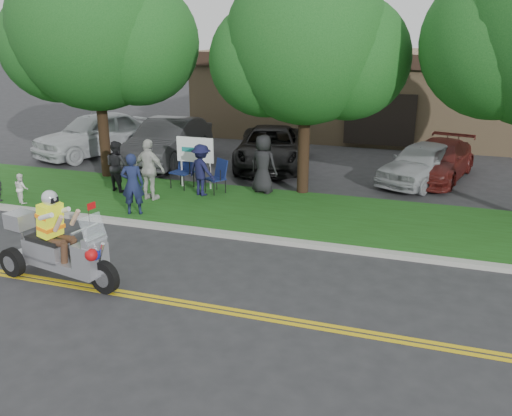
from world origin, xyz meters
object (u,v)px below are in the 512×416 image
(parked_car_mid, at_px, (271,147))
(parked_car_far_right, at_px, (422,163))
(trike_scooter, at_px, (57,249))
(parked_car_right, at_px, (438,160))
(spectator_adult_left, at_px, (133,184))
(parked_car_left, at_px, (168,141))
(spectator_adult_right, at_px, (149,170))
(parked_car_far_left, at_px, (96,134))
(lawn_chair_a, at_px, (218,174))
(spectator_adult_mid, at_px, (117,166))
(lawn_chair_b, at_px, (184,167))

(parked_car_mid, distance_m, parked_car_far_right, 5.58)
(trike_scooter, height_order, parked_car_right, trike_scooter)
(spectator_adult_left, xyz_separation_m, parked_car_far_right, (7.45, 6.19, -0.26))
(trike_scooter, xyz_separation_m, parked_car_far_right, (6.91, 10.16, 0.02))
(parked_car_left, bearing_deg, spectator_adult_right, -71.84)
(spectator_adult_left, bearing_deg, spectator_adult_right, -101.61)
(parked_car_far_left, bearing_deg, lawn_chair_a, -7.72)
(spectator_adult_right, bearing_deg, lawn_chair_a, -132.02)
(parked_car_mid, bearing_deg, parked_car_left, 176.91)
(lawn_chair_a, xyz_separation_m, parked_car_right, (6.51, 4.27, -0.04))
(spectator_adult_right, relative_size, parked_car_left, 0.35)
(spectator_adult_mid, distance_m, spectator_adult_right, 1.55)
(trike_scooter, height_order, parked_car_far_right, trike_scooter)
(lawn_chair_b, distance_m, spectator_adult_right, 1.64)
(parked_car_far_left, relative_size, parked_car_right, 1.16)
(spectator_adult_right, height_order, parked_car_right, spectator_adult_right)
(parked_car_far_left, bearing_deg, parked_car_far_right, 19.46)
(parked_car_far_left, distance_m, parked_car_far_right, 13.00)
(parked_car_mid, xyz_separation_m, parked_car_far_right, (5.55, -0.61, -0.04))
(parked_car_left, bearing_deg, lawn_chair_b, -58.11)
(parked_car_left, height_order, parked_car_right, parked_car_left)
(lawn_chair_b, relative_size, parked_car_right, 0.27)
(parked_car_left, height_order, parked_car_far_right, parked_car_left)
(spectator_adult_left, xyz_separation_m, spectator_adult_right, (-0.21, 1.33, 0.06))
(spectator_adult_left, height_order, parked_car_mid, spectator_adult_left)
(lawn_chair_a, xyz_separation_m, spectator_adult_mid, (-3.10, -0.82, 0.21))
(lawn_chair_a, height_order, parked_car_right, parked_car_right)
(trike_scooter, distance_m, parked_car_right, 13.20)
(parked_car_left, distance_m, parked_car_far_right, 9.50)
(lawn_chair_b, relative_size, spectator_adult_mid, 0.75)
(lawn_chair_b, xyz_separation_m, spectator_adult_left, (-0.17, -2.91, 0.19))
(spectator_adult_mid, xyz_separation_m, parked_car_right, (9.61, 5.09, -0.25))
(parked_car_right, bearing_deg, parked_car_far_left, -164.22)
(lawn_chair_a, bearing_deg, trike_scooter, -64.83)
(trike_scooter, relative_size, spectator_adult_right, 1.61)
(lawn_chair_a, relative_size, parked_car_mid, 0.20)
(spectator_adult_right, bearing_deg, spectator_adult_mid, -11.56)
(lawn_chair_b, height_order, spectator_adult_left, spectator_adult_left)
(parked_car_left, bearing_deg, parked_car_far_right, -2.36)
(spectator_adult_mid, xyz_separation_m, parked_car_mid, (3.57, 4.93, -0.16))
(lawn_chair_b, relative_size, parked_car_far_left, 0.23)
(lawn_chair_b, distance_m, spectator_adult_left, 2.92)
(lawn_chair_a, bearing_deg, spectator_adult_right, -107.75)
(spectator_adult_left, distance_m, parked_car_mid, 7.07)
(parked_car_far_right, bearing_deg, parked_car_far_left, -157.22)
(parked_car_left, bearing_deg, parked_car_right, 1.97)
(lawn_chair_a, relative_size, parked_car_far_right, 0.25)
(trike_scooter, bearing_deg, parked_car_left, 115.88)
(trike_scooter, height_order, spectator_adult_mid, trike_scooter)
(parked_car_left, height_order, parked_car_mid, parked_car_left)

